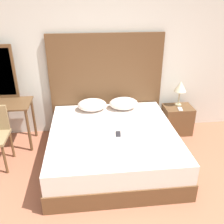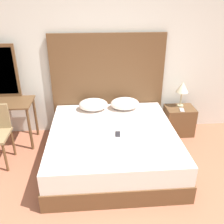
{
  "view_description": "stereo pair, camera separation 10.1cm",
  "coord_description": "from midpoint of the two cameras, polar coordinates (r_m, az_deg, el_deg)",
  "views": [
    {
      "loc": [
        -0.32,
        -1.64,
        2.36
      ],
      "look_at": [
        0.04,
        1.6,
        0.79
      ],
      "focal_mm": 40.0,
      "sensor_mm": 36.0,
      "label": 1
    },
    {
      "loc": [
        -0.22,
        -1.64,
        2.36
      ],
      "look_at": [
        0.04,
        1.6,
        0.79
      ],
      "focal_mm": 40.0,
      "sensor_mm": 36.0,
      "label": 2
    }
  ],
  "objects": [
    {
      "name": "table_lamp",
      "position": [
        4.53,
        14.74,
        5.52
      ],
      "size": [
        0.21,
        0.21,
        0.45
      ],
      "color": "tan",
      "rests_on": "nightstand"
    },
    {
      "name": "phone_on_nightstand",
      "position": [
        4.5,
        14.71,
        0.68
      ],
      "size": [
        0.1,
        0.16,
        0.01
      ],
      "color": "#B7B7BC",
      "rests_on": "nightstand"
    },
    {
      "name": "vanity_desk",
      "position": [
        4.41,
        -24.82,
        0.25
      ],
      "size": [
        0.99,
        0.54,
        0.76
      ],
      "color": "brown",
      "rests_on": "ground_plane"
    },
    {
      "name": "phone_on_bed",
      "position": [
        3.55,
        0.61,
        -5.03
      ],
      "size": [
        0.08,
        0.16,
        0.01
      ],
      "color": "#232328",
      "rests_on": "bed"
    },
    {
      "name": "nightstand",
      "position": [
        4.69,
        14.04,
        -1.69
      ],
      "size": [
        0.5,
        0.39,
        0.51
      ],
      "color": "brown",
      "rests_on": "ground_plane"
    },
    {
      "name": "bed",
      "position": [
        3.79,
        -0.6,
        -7.75
      ],
      "size": [
        1.86,
        1.93,
        0.54
      ],
      "color": "brown",
      "rests_on": "ground_plane"
    },
    {
      "name": "headboard",
      "position": [
        4.4,
        -1.96,
        6.19
      ],
      "size": [
        1.95,
        0.05,
        1.77
      ],
      "color": "brown",
      "rests_on": "ground_plane"
    },
    {
      "name": "pillow_right",
      "position": [
        4.28,
        1.98,
        1.98
      ],
      "size": [
        0.49,
        0.37,
        0.19
      ],
      "color": "silver",
      "rests_on": "bed"
    },
    {
      "name": "pillow_left",
      "position": [
        4.24,
        -5.26,
        1.64
      ],
      "size": [
        0.49,
        0.37,
        0.19
      ],
      "color": "silver",
      "rests_on": "bed"
    },
    {
      "name": "wall_back",
      "position": [
        4.34,
        -2.71,
        12.3
      ],
      "size": [
        10.0,
        0.06,
        2.7
      ],
      "color": "silver",
      "rests_on": "ground_plane"
    }
  ]
}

